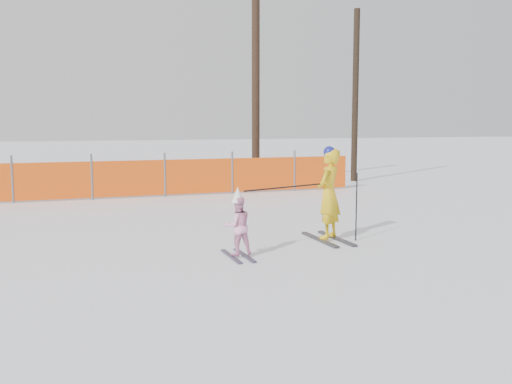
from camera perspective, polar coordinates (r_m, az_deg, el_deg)
ground at (r=8.78m, az=1.09°, el=-6.86°), size 120.00×120.00×0.00m
adult at (r=10.21m, az=7.28°, el=-0.18°), size 0.69×1.36×1.69m
child at (r=8.92m, az=-1.84°, el=-3.34°), size 0.46×0.96×1.11m
ski_poles at (r=9.79m, az=6.01°, el=-0.35°), size 2.26×0.62×1.22m
safety_fence at (r=16.15m, az=-16.78°, el=1.19°), size 15.79×0.06×1.25m
tree_trunks at (r=20.02m, az=3.58°, el=10.82°), size 3.86×0.62×7.35m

